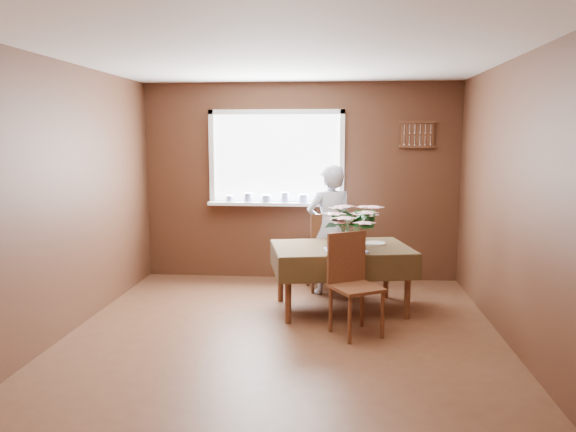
# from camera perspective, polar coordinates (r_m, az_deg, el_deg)

# --- Properties ---
(floor) EXTENTS (4.50, 4.50, 0.00)m
(floor) POSITION_cam_1_polar(r_m,az_deg,el_deg) (5.22, -0.55, -12.34)
(floor) COLOR #4D2B1A
(floor) RESTS_ON ground
(ceiling) EXTENTS (4.50, 4.50, 0.00)m
(ceiling) POSITION_cam_1_polar(r_m,az_deg,el_deg) (4.94, -0.60, 15.96)
(ceiling) COLOR white
(ceiling) RESTS_ON wall_back
(wall_back) EXTENTS (4.00, 0.00, 4.00)m
(wall_back) POSITION_cam_1_polar(r_m,az_deg,el_deg) (7.16, 1.22, 3.48)
(wall_back) COLOR brown
(wall_back) RESTS_ON floor
(wall_front) EXTENTS (4.00, 0.00, 4.00)m
(wall_front) POSITION_cam_1_polar(r_m,az_deg,el_deg) (2.73, -5.30, -4.03)
(wall_front) COLOR brown
(wall_front) RESTS_ON floor
(wall_left) EXTENTS (0.00, 4.50, 4.50)m
(wall_left) POSITION_cam_1_polar(r_m,az_deg,el_deg) (5.50, -21.80, 1.53)
(wall_left) COLOR brown
(wall_left) RESTS_ON floor
(wall_right) EXTENTS (0.00, 4.50, 4.50)m
(wall_right) POSITION_cam_1_polar(r_m,az_deg,el_deg) (5.13, 22.25, 1.08)
(wall_right) COLOR brown
(wall_right) RESTS_ON floor
(window_assembly) EXTENTS (1.72, 0.20, 1.22)m
(window_assembly) POSITION_cam_1_polar(r_m,az_deg,el_deg) (7.13, -1.22, 4.27)
(window_assembly) COLOR white
(window_assembly) RESTS_ON wall_back
(spoon_rack) EXTENTS (0.44, 0.05, 0.33)m
(spoon_rack) POSITION_cam_1_polar(r_m,az_deg,el_deg) (7.15, 13.01, 8.08)
(spoon_rack) COLOR #5A311D
(spoon_rack) RESTS_ON wall_back
(dining_table) EXTENTS (1.58, 1.23, 0.69)m
(dining_table) POSITION_cam_1_polar(r_m,az_deg,el_deg) (5.92, 5.42, -3.85)
(dining_table) COLOR #5A311D
(dining_table) RESTS_ON floor
(chair_far) EXTENTS (0.48, 0.49, 0.94)m
(chair_far) POSITION_cam_1_polar(r_m,az_deg,el_deg) (6.64, 3.88, -3.32)
(chair_far) COLOR #5A311D
(chair_far) RESTS_ON floor
(chair_near) EXTENTS (0.55, 0.55, 0.94)m
(chair_near) POSITION_cam_1_polar(r_m,az_deg,el_deg) (5.27, 6.52, -6.37)
(chair_near) COLOR #5A311D
(chair_near) RESTS_ON floor
(seated_woman) EXTENTS (0.64, 0.52, 1.51)m
(seated_woman) POSITION_cam_1_polar(r_m,az_deg,el_deg) (6.52, 4.27, -1.39)
(seated_woman) COLOR white
(seated_woman) RESTS_ON floor
(flower_bouquet) EXTENTS (0.57, 0.57, 0.49)m
(flower_bouquet) POSITION_cam_1_polar(r_m,az_deg,el_deg) (5.63, 6.44, -0.37)
(flower_bouquet) COLOR white
(flower_bouquet) RESTS_ON dining_table
(side_plate) EXTENTS (0.27, 0.27, 0.01)m
(side_plate) POSITION_cam_1_polar(r_m,az_deg,el_deg) (6.07, 8.79, -2.75)
(side_plate) COLOR white
(side_plate) RESTS_ON dining_table
(table_knife) EXTENTS (0.03, 0.21, 0.00)m
(table_knife) POSITION_cam_1_polar(r_m,az_deg,el_deg) (5.80, 7.74, -3.22)
(table_knife) COLOR silver
(table_knife) RESTS_ON dining_table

